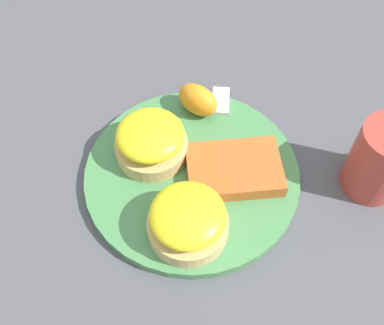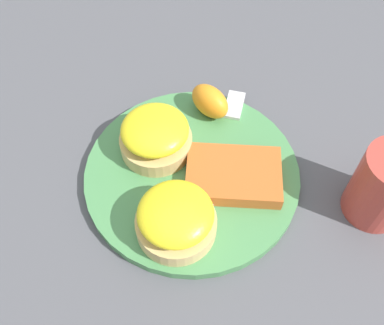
% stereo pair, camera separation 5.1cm
% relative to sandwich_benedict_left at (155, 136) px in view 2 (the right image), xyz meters
% --- Properties ---
extents(ground_plane, '(1.10, 1.10, 0.00)m').
position_rel_sandwich_benedict_left_xyz_m(ground_plane, '(0.04, -0.05, -0.04)').
color(ground_plane, '#4C4C51').
extents(plate, '(0.28, 0.28, 0.01)m').
position_rel_sandwich_benedict_left_xyz_m(plate, '(0.04, -0.05, -0.03)').
color(plate, '#47844C').
rests_on(plate, ground_plane).
extents(sandwich_benedict_left, '(0.09, 0.09, 0.05)m').
position_rel_sandwich_benedict_left_xyz_m(sandwich_benedict_left, '(0.00, 0.00, 0.00)').
color(sandwich_benedict_left, tan).
rests_on(sandwich_benedict_left, plate).
extents(sandwich_benedict_right, '(0.09, 0.09, 0.05)m').
position_rel_sandwich_benedict_left_xyz_m(sandwich_benedict_right, '(0.00, -0.12, 0.00)').
color(sandwich_benedict_right, tan).
rests_on(sandwich_benedict_right, plate).
extents(hashbrown_patty, '(0.14, 0.11, 0.02)m').
position_rel_sandwich_benedict_left_xyz_m(hashbrown_patty, '(0.08, -0.07, -0.02)').
color(hashbrown_patty, '#B95924').
rests_on(hashbrown_patty, plate).
extents(orange_wedge, '(0.06, 0.07, 0.04)m').
position_rel_sandwich_benedict_left_xyz_m(orange_wedge, '(0.08, 0.05, -0.00)').
color(orange_wedge, orange).
rests_on(orange_wedge, plate).
extents(fork, '(0.12, 0.22, 0.00)m').
position_rel_sandwich_benedict_left_xyz_m(fork, '(0.09, -0.02, -0.02)').
color(fork, silver).
rests_on(fork, plate).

